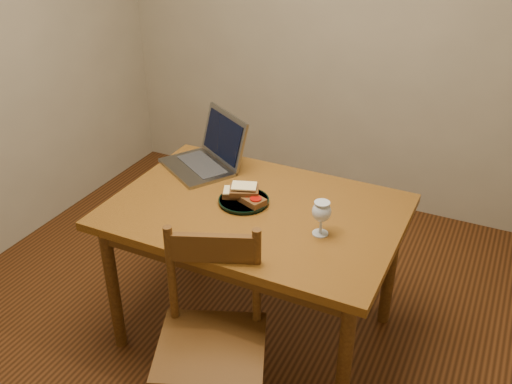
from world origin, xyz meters
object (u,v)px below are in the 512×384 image
at_px(table, 255,224).
at_px(milk_glass, 321,218).
at_px(chair, 211,334).
at_px(plate, 244,201).
at_px(laptop, 209,153).

xyz_separation_m(table, milk_glass, (0.34, -0.07, 0.16)).
relative_size(chair, plate, 2.32).
xyz_separation_m(plate, laptop, (-0.33, 0.27, 0.06)).
height_order(chair, laptop, laptop).
height_order(chair, milk_glass, milk_glass).
bearing_deg(table, laptop, 144.66).
relative_size(chair, laptop, 1.11).
height_order(plate, laptop, laptop).
height_order(plate, milk_glass, milk_glass).
bearing_deg(plate, chair, -75.80).
distance_m(table, milk_glass, 0.38).
relative_size(milk_glass, laptop, 0.32).
bearing_deg(laptop, milk_glass, 6.18).
height_order(chair, plate, chair).
xyz_separation_m(chair, plate, (-0.15, 0.58, 0.26)).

